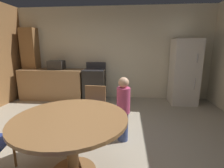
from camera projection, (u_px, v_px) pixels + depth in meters
The scene contains 10 objects.
ground_plane at pixel (96, 148), 2.63m from camera, with size 14.00×14.00×0.00m, color #A89E89.
wall_back at pixel (113, 54), 5.09m from camera, with size 6.03×0.12×2.70m, color beige.
kitchen_counter at pixel (53, 84), 5.07m from camera, with size 1.87×0.60×0.90m, color #9E754C.
pantry_column at pixel (32, 63), 5.18m from camera, with size 0.44×0.36×2.10m, color olive.
oven_range at pixel (95, 84), 4.95m from camera, with size 0.60×0.60×1.10m.
refrigerator at pixel (184, 72), 4.57m from camera, with size 0.68×0.68×1.76m.
microwave at pixel (56, 65), 4.92m from camera, with size 0.44×0.32×0.26m, color #2D2B28.
dining_table at pixel (71, 129), 1.98m from camera, with size 1.34×1.34×0.76m.
chair_north at pixel (94, 107), 2.99m from camera, with size 0.43×0.43×0.87m.
person_child at pixel (123, 108), 2.74m from camera, with size 0.31×0.31×1.09m.
Camera 1 is at (0.47, -2.31, 1.56)m, focal length 26.88 mm.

